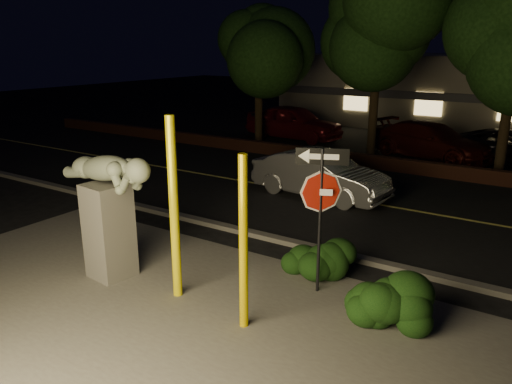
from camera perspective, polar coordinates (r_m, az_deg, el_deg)
ground at (r=17.98m, az=16.81°, el=1.10°), size 90.00×90.00×0.00m
patio at (r=8.70m, az=-5.41°, el=-15.12°), size 14.00×6.00×0.02m
road at (r=15.22m, az=13.54°, el=-1.38°), size 80.00×8.00×0.01m
lane_marking at (r=15.22m, az=13.55°, el=-1.33°), size 80.00×0.12×0.00m
curb at (r=11.63m, az=6.61°, el=-6.38°), size 80.00×0.25×0.12m
brick_wall at (r=19.14m, az=17.99°, el=2.68°), size 40.00×0.35×0.50m
parking_lot at (r=24.63m, az=21.53°, el=4.70°), size 40.00×12.00×0.01m
building at (r=32.18m, az=24.96°, el=10.44°), size 22.00×10.20×4.00m
tree_far_a at (r=23.48m, az=0.31°, el=18.41°), size 4.60×4.60×7.43m
tree_far_b at (r=21.25m, az=14.04°, el=20.08°), size 5.20×5.20×8.41m
yellow_pole_left at (r=9.09m, az=-9.35°, el=-2.02°), size 0.17×0.17×3.41m
yellow_pole_right at (r=8.03m, az=-1.45°, el=-6.01°), size 0.15×0.15×2.97m
signpost at (r=9.10m, az=7.43°, el=-0.02°), size 0.88×0.41×2.80m
sculpture at (r=10.17m, az=-16.58°, el=-1.02°), size 2.46×0.90×2.62m
hedge_center at (r=10.36m, az=6.29°, el=-6.81°), size 1.99×1.29×0.95m
hedge_right at (r=8.82m, az=15.19°, el=-11.68°), size 1.65×1.24×0.96m
hedge_far_right at (r=8.89m, az=14.95°, el=-11.42°), size 1.58×1.24×0.96m
silver_sedan at (r=15.50m, az=7.35°, el=1.99°), size 4.44×1.93×1.42m
parked_car_red at (r=25.14m, az=4.33°, el=7.97°), size 5.11×2.37×1.69m
parked_car_darkred at (r=21.89m, az=19.33°, el=5.54°), size 5.53×3.56×1.49m
parked_car_dark at (r=22.36m, az=27.23°, el=4.60°), size 4.97×2.96×1.30m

